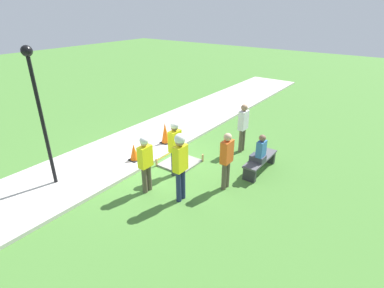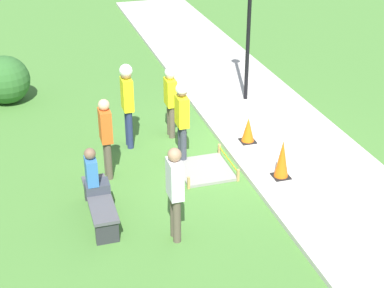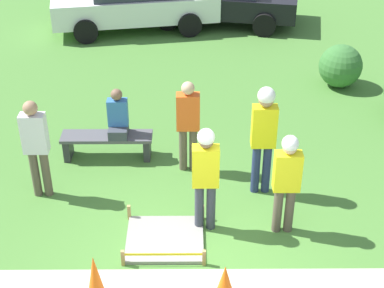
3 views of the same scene
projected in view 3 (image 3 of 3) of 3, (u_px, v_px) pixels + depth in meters
ground_plane at (200, 274)px, 8.34m from camera, size 60.00×60.00×0.00m
wet_concrete_patch at (165, 239)px, 8.94m from camera, size 1.22×1.10×0.27m
traffic_cone_near_patch at (95, 281)px, 7.53m from camera, size 0.34×0.34×0.82m
traffic_cone_far_patch at (225, 283)px, 7.66m from camera, size 0.34×0.34×0.59m
park_bench at (107, 142)px, 10.79m from camera, size 1.66×0.44×0.47m
person_seated_on_bench at (118, 117)px, 10.57m from camera, size 0.36×0.44×0.89m
worker_supervisor at (287, 177)px, 8.65m from camera, size 0.40×0.25×1.71m
worker_assistant at (206, 171)px, 8.67m from camera, size 0.40×0.26×1.78m
worker_trainee at (264, 130)px, 9.43m from camera, size 0.40×0.28×1.96m
bystander_in_orange_shirt at (188, 121)px, 10.12m from camera, size 0.40×0.23×1.73m
bystander_in_gray_shirt at (36, 143)px, 9.44m from camera, size 0.40×0.23×1.77m
parked_car_white at (134, 0)px, 16.31m from camera, size 4.76×2.62×1.55m
shrub_rounded_near at (340, 66)px, 13.28m from camera, size 0.98×0.98×0.98m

